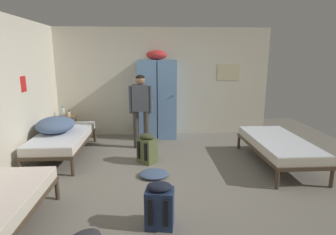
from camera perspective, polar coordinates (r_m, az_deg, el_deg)
The scene contains 13 objects.
ground_plane at distance 4.59m, azimuth 0.20°, elevation -12.37°, with size 8.32×8.32×0.00m, color slate.
room_backdrop at distance 5.60m, azimuth -13.95°, elevation 5.72°, with size 5.22×5.26×2.60m.
locker_bank at distance 6.55m, azimuth -2.30°, elevation 4.10°, with size 0.90×0.55×2.07m.
shelf_unit at distance 6.89m, azimuth -20.08°, elevation -1.54°, with size 0.38×0.30×0.57m.
bed_left_rear at distance 5.74m, azimuth -20.93°, elevation -3.99°, with size 0.90×1.90×0.49m.
bed_right at distance 5.36m, azimuth 21.86°, elevation -5.24°, with size 0.90×1.90×0.49m.
bedding_heap at distance 5.74m, azimuth -22.22°, elevation -1.38°, with size 0.70×0.81×0.31m.
person_traveler at distance 5.79m, azimuth -5.65°, elevation 2.65°, with size 0.49×0.22×1.56m.
water_bottle at distance 6.86m, azimuth -20.88°, elevation 1.17°, with size 0.07×0.07×0.23m.
lotion_bottle at distance 6.77m, azimuth -19.79°, elevation 0.74°, with size 0.06×0.06×0.14m.
backpack_navy at distance 3.33m, azimuth -1.71°, elevation -17.72°, with size 0.35×0.37×0.55m.
backpack_olive at distance 5.15m, azimuth -4.26°, elevation -6.47°, with size 0.42×0.42×0.55m.
clothes_pile_denim at distance 4.63m, azimuth -2.94°, elevation -11.57°, with size 0.48×0.43×0.09m.
Camera 1 is at (-0.26, -4.15, 1.94)m, focal length 29.46 mm.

